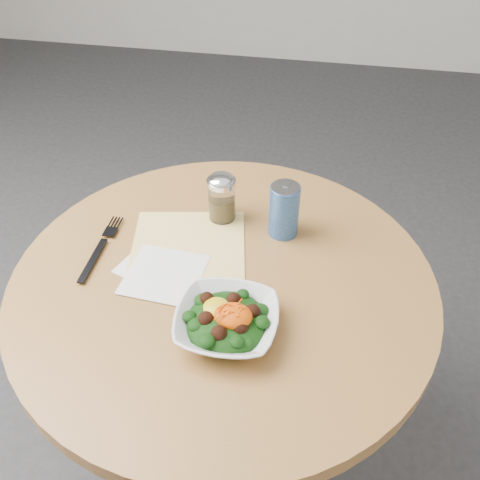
{
  "coord_description": "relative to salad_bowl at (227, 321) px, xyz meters",
  "views": [
    {
      "loc": [
        0.18,
        -0.78,
        1.55
      ],
      "look_at": [
        0.03,
        0.06,
        0.81
      ],
      "focal_mm": 40.0,
      "sensor_mm": 36.0,
      "label": 1
    }
  ],
  "objects": [
    {
      "name": "table",
      "position": [
        -0.04,
        0.14,
        -0.22
      ],
      "size": [
        0.9,
        0.9,
        0.75
      ],
      "color": "black",
      "rests_on": "ground"
    },
    {
      "name": "cloth_napkin",
      "position": [
        -0.14,
        0.23,
        -0.03
      ],
      "size": [
        0.29,
        0.27,
        0.0
      ],
      "primitive_type": "cube",
      "rotation": [
        0.0,
        0.0,
        0.19
      ],
      "color": "#E6B30C",
      "rests_on": "table"
    },
    {
      "name": "fork",
      "position": [
        -0.32,
        0.18,
        -0.02
      ],
      "size": [
        0.03,
        0.22,
        0.0
      ],
      "color": "black",
      "rests_on": "table"
    },
    {
      "name": "paper_napkins",
      "position": [
        -0.17,
        0.14,
        -0.03
      ],
      "size": [
        0.2,
        0.22,
        0.0
      ],
      "color": "white",
      "rests_on": "table"
    },
    {
      "name": "spice_shaker",
      "position": [
        -0.08,
        0.34,
        0.03
      ],
      "size": [
        0.07,
        0.07,
        0.12
      ],
      "color": "silver",
      "rests_on": "table"
    },
    {
      "name": "beverage_can",
      "position": [
        0.07,
        0.31,
        0.04
      ],
      "size": [
        0.07,
        0.07,
        0.13
      ],
      "color": "#0D3499",
      "rests_on": "table"
    },
    {
      "name": "salad_bowl",
      "position": [
        0.0,
        0.0,
        0.0
      ],
      "size": [
        0.2,
        0.2,
        0.07
      ],
      "color": "silver",
      "rests_on": "table"
    },
    {
      "name": "ground",
      "position": [
        -0.04,
        0.14,
        -0.78
      ],
      "size": [
        6.0,
        6.0,
        0.0
      ],
      "primitive_type": "plane",
      "color": "#2C2C2F",
      "rests_on": "ground"
    }
  ]
}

